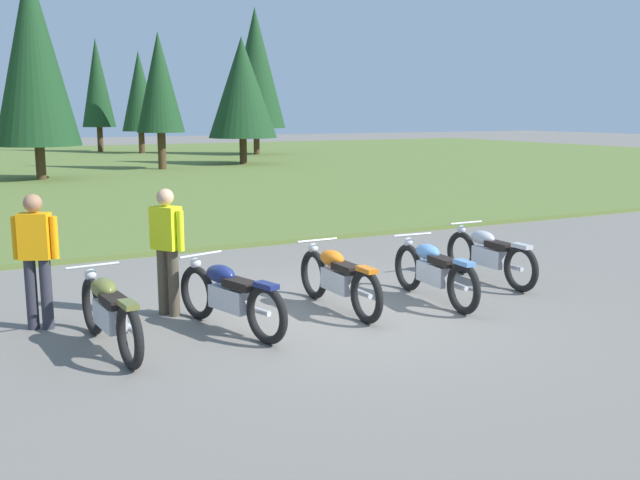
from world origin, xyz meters
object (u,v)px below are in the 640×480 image
motorcycle_olive (109,312)px  motorcycle_orange (338,278)px  rider_in_hivis_vest (36,253)px  motorcycle_sky_blue (434,271)px  motorcycle_silver (489,254)px  motorcycle_navy (229,296)px  rider_checking_bike (167,244)px

motorcycle_olive → motorcycle_orange: size_ratio=1.00×
motorcycle_orange → rider_in_hivis_vest: (-3.66, 0.94, 0.51)m
motorcycle_orange → motorcycle_sky_blue: size_ratio=1.00×
motorcycle_orange → motorcycle_silver: 2.89m
motorcycle_olive → motorcycle_silver: same height
motorcycle_olive → motorcycle_navy: (1.44, 0.07, 0.00)m
motorcycle_silver → rider_in_hivis_vest: 6.59m
rider_checking_bike → rider_in_hivis_vest: 1.58m
rider_in_hivis_vest → motorcycle_silver: bearing=-5.5°
motorcycle_sky_blue → rider_in_hivis_vest: rider_in_hivis_vest is taller
motorcycle_orange → motorcycle_silver: (2.87, 0.31, 0.00)m
motorcycle_navy → motorcycle_sky_blue: size_ratio=0.97×
motorcycle_orange → rider_in_hivis_vest: size_ratio=1.26×
motorcycle_silver → rider_in_hivis_vest: bearing=174.5°
rider_in_hivis_vest → motorcycle_navy: bearing=-29.2°
motorcycle_olive → motorcycle_navy: size_ratio=1.03×
motorcycle_olive → motorcycle_navy: bearing=2.8°
motorcycle_navy → rider_in_hivis_vest: (-2.04, 1.14, 0.51)m
motorcycle_navy → motorcycle_olive: bearing=-177.2°
motorcycle_olive → motorcycle_sky_blue: same height
motorcycle_navy → rider_checking_bike: (-0.47, 1.01, 0.51)m
motorcycle_sky_blue → rider_checking_bike: bearing=163.4°
motorcycle_olive → motorcycle_navy: 1.44m
motorcycle_navy → motorcycle_orange: (1.62, 0.20, 0.00)m
motorcycle_orange → motorcycle_silver: size_ratio=1.00×
motorcycle_sky_blue → rider_in_hivis_vest: size_ratio=1.26×
motorcycle_navy → motorcycle_orange: size_ratio=0.97×
rider_checking_bike → motorcycle_sky_blue: bearing=-16.6°
motorcycle_navy → rider_in_hivis_vest: 2.39m
motorcycle_navy → motorcycle_sky_blue: (3.03, -0.03, 0.00)m
motorcycle_orange → motorcycle_silver: bearing=6.2°
rider_checking_bike → motorcycle_olive: bearing=-132.1°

